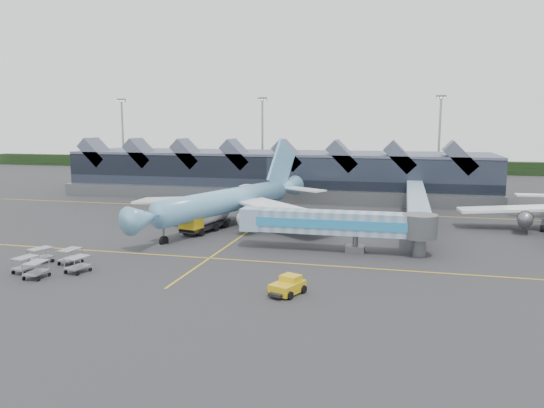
% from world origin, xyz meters
% --- Properties ---
extents(ground, '(260.00, 260.00, 0.00)m').
position_xyz_m(ground, '(0.00, 0.00, 0.00)').
color(ground, '#2A2A2D').
rests_on(ground, ground).
extents(taxi_stripes, '(120.00, 60.00, 0.01)m').
position_xyz_m(taxi_stripes, '(0.00, 10.00, 0.01)').
color(taxi_stripes, gold).
rests_on(taxi_stripes, ground).
extents(tree_line_far, '(260.00, 4.00, 4.00)m').
position_xyz_m(tree_line_far, '(0.00, 110.00, 2.00)').
color(tree_line_far, black).
rests_on(tree_line_far, ground).
extents(terminal, '(90.00, 22.25, 12.52)m').
position_xyz_m(terminal, '(-5.07, 47.35, 4.88)').
color(terminal, black).
rests_on(terminal, ground).
extents(light_masts, '(132.40, 42.56, 22.45)m').
position_xyz_m(light_masts, '(21.00, 62.80, 12.49)').
color(light_masts, '#919499').
rests_on(light_masts, ground).
extents(main_airliner, '(34.58, 40.71, 13.38)m').
position_xyz_m(main_airliner, '(-3.89, 12.23, 3.93)').
color(main_airliner, '#69B1D5').
rests_on(main_airliner, ground).
extents(jet_bridge, '(24.01, 4.14, 5.13)m').
position_xyz_m(jet_bridge, '(15.28, -0.99, 3.47)').
color(jet_bridge, '#6992AF').
rests_on(jet_bridge, ground).
extents(fuel_truck, '(4.64, 10.70, 3.56)m').
position_xyz_m(fuel_truck, '(-6.04, 7.05, 2.00)').
color(fuel_truck, black).
rests_on(fuel_truck, ground).
extents(pushback_tug, '(3.38, 4.20, 1.69)m').
position_xyz_m(pushback_tug, '(11.73, -18.69, 0.76)').
color(pushback_tug, gold).
rests_on(pushback_tug, ground).
extents(baggage_carts, '(8.65, 8.30, 1.73)m').
position_xyz_m(baggage_carts, '(-14.86, -16.90, 0.97)').
color(baggage_carts, '#95989D').
rests_on(baggage_carts, ground).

